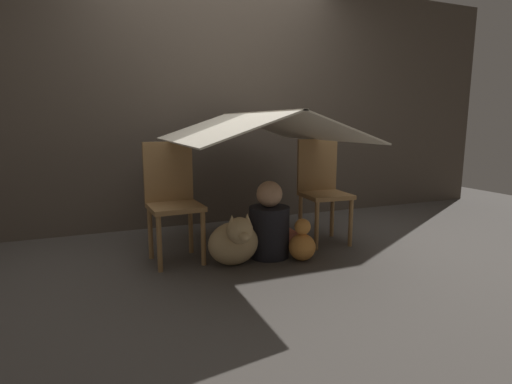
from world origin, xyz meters
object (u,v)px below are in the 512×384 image
(chair_right, at_px, (322,186))
(dog, at_px, (235,241))
(chair_left, at_px, (172,197))
(person_front, at_px, (269,225))

(chair_right, xyz_separation_m, dog, (-0.92, -0.32, -0.30))
(chair_left, xyz_separation_m, dog, (0.38, -0.32, -0.30))
(chair_left, distance_m, person_front, 0.78)
(chair_left, height_order, person_front, chair_left)
(chair_left, distance_m, dog, 0.58)
(person_front, bearing_deg, chair_left, 162.57)
(dog, bearing_deg, person_front, 17.83)
(chair_left, xyz_separation_m, person_front, (0.71, -0.22, -0.24))
(chair_left, distance_m, chair_right, 1.31)
(chair_right, relative_size, dog, 2.17)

